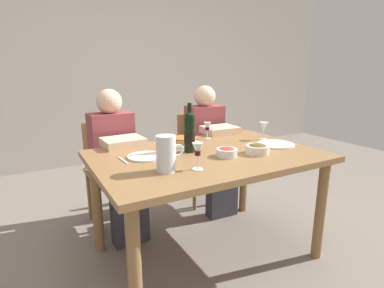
# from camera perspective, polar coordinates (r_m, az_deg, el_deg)

# --- Properties ---
(ground_plane) EXTENTS (8.00, 8.00, 0.00)m
(ground_plane) POSITION_cam_1_polar(r_m,az_deg,el_deg) (2.37, 2.62, -19.69)
(ground_plane) COLOR slate
(back_wall) EXTENTS (8.00, 0.10, 2.80)m
(back_wall) POSITION_cam_1_polar(r_m,az_deg,el_deg) (4.46, -16.09, 14.65)
(back_wall) COLOR #B2ADA3
(back_wall) RESTS_ON ground
(dining_table) EXTENTS (1.50, 1.00, 0.76)m
(dining_table) POSITION_cam_1_polar(r_m,az_deg,el_deg) (2.08, 2.83, -4.20)
(dining_table) COLOR olive
(dining_table) RESTS_ON ground
(wine_bottle) EXTENTS (0.08, 0.08, 0.33)m
(wine_bottle) POSITION_cam_1_polar(r_m,az_deg,el_deg) (2.05, -0.46, 2.31)
(wine_bottle) COLOR black
(wine_bottle) RESTS_ON dining_table
(water_pitcher) EXTENTS (0.16, 0.11, 0.20)m
(water_pitcher) POSITION_cam_1_polar(r_m,az_deg,el_deg) (1.67, -4.86, -2.23)
(water_pitcher) COLOR silver
(water_pitcher) RESTS_ON dining_table
(baked_tart) EXTENTS (0.26, 0.26, 0.06)m
(baked_tart) POSITION_cam_1_polar(r_m,az_deg,el_deg) (2.28, -1.82, 0.63)
(baked_tart) COLOR silver
(baked_tart) RESTS_ON dining_table
(salad_bowl) EXTENTS (0.14, 0.14, 0.06)m
(salad_bowl) POSITION_cam_1_polar(r_m,az_deg,el_deg) (1.98, 6.55, -1.47)
(salad_bowl) COLOR silver
(salad_bowl) RESTS_ON dining_table
(olive_bowl) EXTENTS (0.16, 0.16, 0.07)m
(olive_bowl) POSITION_cam_1_polar(r_m,az_deg,el_deg) (2.08, 12.20, -0.86)
(olive_bowl) COLOR silver
(olive_bowl) RESTS_ON dining_table
(wine_glass_left_diner) EXTENTS (0.06, 0.06, 0.13)m
(wine_glass_left_diner) POSITION_cam_1_polar(r_m,az_deg,el_deg) (2.46, 2.91, 3.17)
(wine_glass_left_diner) COLOR silver
(wine_glass_left_diner) RESTS_ON dining_table
(wine_glass_right_diner) EXTENTS (0.07, 0.07, 0.14)m
(wine_glass_right_diner) POSITION_cam_1_polar(r_m,az_deg,el_deg) (2.49, 13.33, 3.15)
(wine_glass_right_diner) COLOR silver
(wine_glass_right_diner) RESTS_ON dining_table
(wine_glass_centre) EXTENTS (0.06, 0.06, 0.16)m
(wine_glass_centre) POSITION_cam_1_polar(r_m,az_deg,el_deg) (1.70, 1.06, -1.28)
(wine_glass_centre) COLOR silver
(wine_glass_centre) RESTS_ON dining_table
(dinner_plate_left_setting) EXTENTS (0.24, 0.24, 0.01)m
(dinner_plate_left_setting) POSITION_cam_1_polar(r_m,az_deg,el_deg) (1.98, -8.65, -2.32)
(dinner_plate_left_setting) COLOR white
(dinner_plate_left_setting) RESTS_ON dining_table
(dinner_plate_right_setting) EXTENTS (0.27, 0.27, 0.01)m
(dinner_plate_right_setting) POSITION_cam_1_polar(r_m,az_deg,el_deg) (2.35, 15.49, -0.04)
(dinner_plate_right_setting) COLOR white
(dinner_plate_right_setting) RESTS_ON dining_table
(fork_left_setting) EXTENTS (0.02, 0.16, 0.00)m
(fork_left_setting) POSITION_cam_1_polar(r_m,az_deg,el_deg) (1.93, -12.81, -3.00)
(fork_left_setting) COLOR silver
(fork_left_setting) RESTS_ON dining_table
(knife_left_setting) EXTENTS (0.04, 0.18, 0.00)m
(knife_left_setting) POSITION_cam_1_polar(r_m,az_deg,el_deg) (2.03, -4.68, -1.85)
(knife_left_setting) COLOR silver
(knife_left_setting) RESTS_ON dining_table
(knife_right_setting) EXTENTS (0.01, 0.18, 0.00)m
(knife_right_setting) POSITION_cam_1_polar(r_m,az_deg,el_deg) (2.44, 17.71, 0.25)
(knife_right_setting) COLOR silver
(knife_right_setting) RESTS_ON dining_table
(spoon_right_setting) EXTENTS (0.02, 0.16, 0.00)m
(spoon_right_setting) POSITION_cam_1_polar(r_m,az_deg,el_deg) (2.25, 12.75, -0.59)
(spoon_right_setting) COLOR silver
(spoon_right_setting) RESTS_ON dining_table
(chair_left) EXTENTS (0.42, 0.42, 0.87)m
(chair_left) POSITION_cam_1_polar(r_m,az_deg,el_deg) (2.73, -15.25, -3.91)
(chair_left) COLOR olive
(chair_left) RESTS_ON ground
(diner_left) EXTENTS (0.35, 0.52, 1.16)m
(diner_left) POSITION_cam_1_polar(r_m,az_deg,el_deg) (2.48, -13.86, -2.77)
(diner_left) COLOR #8E3D42
(diner_left) RESTS_ON ground
(chair_right) EXTENTS (0.42, 0.42, 0.87)m
(chair_right) POSITION_cam_1_polar(r_m,az_deg,el_deg) (3.08, 1.19, -1.36)
(chair_right) COLOR olive
(chair_right) RESTS_ON ground
(diner_right) EXTENTS (0.35, 0.51, 1.16)m
(diner_right) POSITION_cam_1_polar(r_m,az_deg,el_deg) (2.85, 3.44, -0.18)
(diner_right) COLOR #8E3D42
(diner_right) RESTS_ON ground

